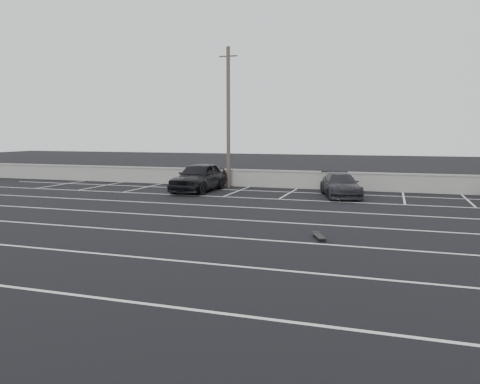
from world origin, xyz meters
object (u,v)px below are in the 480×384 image
(car_left, at_px, (199,177))
(skateboard, at_px, (319,236))
(car_right, at_px, (340,185))
(utility_pole, at_px, (228,117))

(car_left, distance_m, skateboard, 13.10)
(car_right, distance_m, utility_pole, 8.19)
(car_left, height_order, utility_pole, utility_pole)
(utility_pole, relative_size, skateboard, 9.33)
(car_right, bearing_deg, car_left, 165.32)
(utility_pole, xyz_separation_m, skateboard, (7.41, -12.51, -4.17))
(utility_pole, bearing_deg, car_right, -17.76)
(car_left, xyz_separation_m, utility_pole, (0.93, 2.43, 3.43))
(car_left, relative_size, utility_pole, 0.57)
(car_right, relative_size, skateboard, 4.69)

